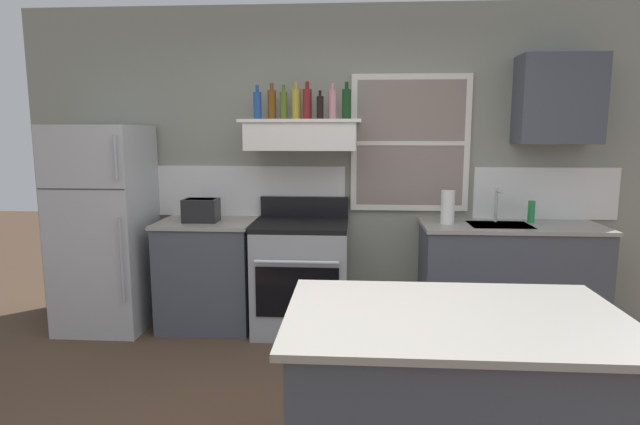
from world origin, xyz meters
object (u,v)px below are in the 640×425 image
at_px(toaster, 201,210).
at_px(bottle_balsamic_dark, 320,107).
at_px(refrigerator, 105,228).
at_px(stove_range, 301,275).
at_px(bottle_olive_oil_square, 284,105).
at_px(paper_towel_roll, 448,207).
at_px(bottle_blue_liqueur, 257,105).
at_px(kitchen_island, 451,415).
at_px(bottle_dark_green_wine, 347,104).
at_px(bottle_amber_wine, 272,104).
at_px(bottle_rose_pink, 333,104).
at_px(bottle_red_label_wine, 307,104).
at_px(dish_soap_bottle, 531,212).
at_px(bottle_champagne_gold_foil, 296,104).

height_order(toaster, bottle_balsamic_dark, bottle_balsamic_dark).
relative_size(refrigerator, stove_range, 1.56).
bearing_deg(bottle_olive_oil_square, paper_towel_roll, -3.43).
xyz_separation_m(bottle_blue_liqueur, kitchen_island, (1.22, -2.21, -1.40)).
height_order(bottle_blue_liqueur, bottle_dark_green_wine, bottle_dark_green_wine).
relative_size(stove_range, bottle_olive_oil_square, 3.91).
bearing_deg(bottle_dark_green_wine, toaster, -174.76).
relative_size(bottle_blue_liqueur, bottle_amber_wine, 0.94).
relative_size(bottle_balsamic_dark, bottle_rose_pink, 0.80).
height_order(bottle_balsamic_dark, paper_towel_roll, bottle_balsamic_dark).
bearing_deg(bottle_amber_wine, bottle_rose_pink, -4.93).
height_order(bottle_blue_liqueur, bottle_amber_wine, bottle_amber_wine).
bearing_deg(bottle_blue_liqueur, paper_towel_roll, -2.69).
bearing_deg(kitchen_island, paper_towel_roll, 81.26).
bearing_deg(bottle_amber_wine, bottle_olive_oil_square, -12.71).
distance_m(bottle_olive_oil_square, bottle_red_label_wine, 0.20).
bearing_deg(dish_soap_bottle, paper_towel_roll, -171.79).
distance_m(refrigerator, bottle_balsamic_dark, 2.06).
relative_size(bottle_red_label_wine, dish_soap_bottle, 1.67).
relative_size(bottle_champagne_gold_foil, kitchen_island, 0.22).
bearing_deg(kitchen_island, bottle_red_label_wine, 110.28).
bearing_deg(toaster, bottle_amber_wine, 13.77).
bearing_deg(bottle_red_label_wine, bottle_balsamic_dark, -22.95).
relative_size(bottle_blue_liqueur, dish_soap_bottle, 1.53).
relative_size(bottle_blue_liqueur, bottle_red_label_wine, 0.92).
height_order(toaster, bottle_olive_oil_square, bottle_olive_oil_square).
xyz_separation_m(stove_range, paper_towel_roll, (1.19, 0.04, 0.58)).
height_order(bottle_red_label_wine, bottle_rose_pink, bottle_red_label_wine).
distance_m(refrigerator, toaster, 0.83).
bearing_deg(bottle_amber_wine, bottle_balsamic_dark, -12.19).
bearing_deg(bottle_dark_green_wine, bottle_red_label_wine, -178.41).
relative_size(toaster, bottle_dark_green_wine, 1.00).
bearing_deg(bottle_rose_pink, bottle_red_label_wine, 179.50).
height_order(toaster, kitchen_island, toaster).
distance_m(bottle_blue_liqueur, bottle_champagne_gold_foil, 0.32).
relative_size(refrigerator, bottle_red_label_wine, 5.67).
xyz_separation_m(refrigerator, bottle_red_label_wine, (1.69, 0.12, 1.02)).
bearing_deg(refrigerator, bottle_dark_green_wine, 3.71).
xyz_separation_m(stove_range, bottle_amber_wine, (-0.25, 0.14, 1.40)).
relative_size(refrigerator, dish_soap_bottle, 9.45).
bearing_deg(bottle_blue_liqueur, bottle_olive_oil_square, 1.96).
bearing_deg(paper_towel_roll, toaster, -178.89).
height_order(refrigerator, bottle_olive_oil_square, bottle_olive_oil_square).
distance_m(bottle_champagne_gold_foil, bottle_balsamic_dark, 0.23).
xyz_separation_m(bottle_olive_oil_square, bottle_champagne_gold_foil, (0.10, 0.03, 0.01)).
bearing_deg(refrigerator, toaster, 1.47).
height_order(bottle_blue_liqueur, bottle_olive_oil_square, bottle_olive_oil_square).
distance_m(bottle_red_label_wine, bottle_balsamic_dark, 0.12).
relative_size(bottle_amber_wine, bottle_red_label_wine, 0.98).
xyz_separation_m(bottle_blue_liqueur, dish_soap_bottle, (2.24, 0.03, -0.86)).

